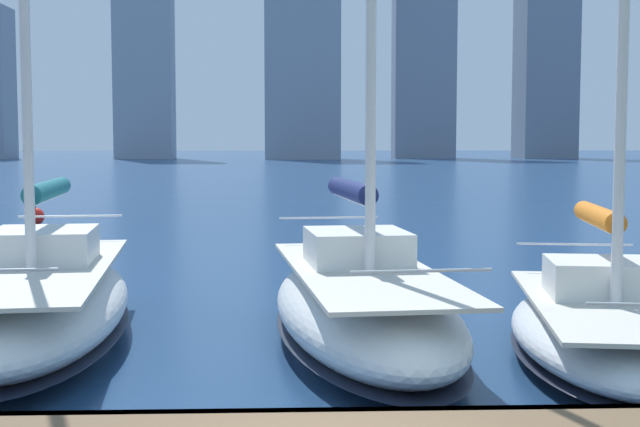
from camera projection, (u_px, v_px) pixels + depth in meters
city_skyline at (244, 43)px, 165.33m from camera, size 174.05×17.46×50.62m
sailboat_orange at (607, 324)px, 13.18m from camera, size 3.69×6.94×11.40m
sailboat_navy at (362, 305)px, 14.05m from camera, size 3.39×8.23×9.41m
sailboat_teal at (40, 301)px, 14.46m from camera, size 3.59×8.75×10.11m
channel_buoy at (35, 216)px, 34.91m from camera, size 0.70×0.70×1.40m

